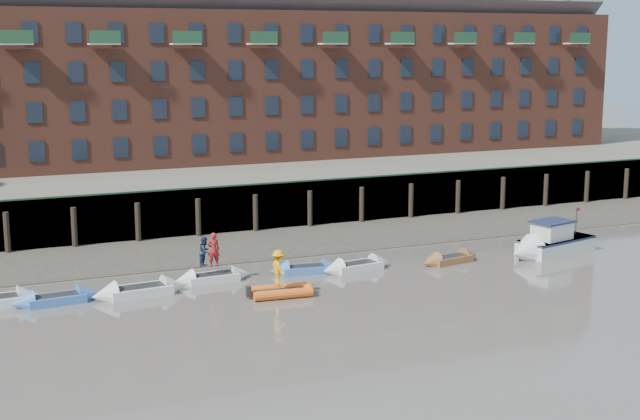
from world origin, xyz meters
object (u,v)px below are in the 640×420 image
motor_launch (544,245)px  person_rib_crew (279,268)px  rowboat_5 (357,266)px  rowboat_6 (450,259)px  rowboat_4 (306,269)px  person_rower_b (205,252)px  rowboat_3 (212,278)px  rib_tender (283,291)px  person_rower_a (213,250)px  rowboat_2 (140,291)px  rowboat_1 (56,299)px

motor_launch → person_rib_crew: person_rib_crew is taller
rowboat_5 → rowboat_6: rowboat_5 is taller
rowboat_5 → person_rib_crew: (-5.93, -3.18, 1.26)m
rowboat_4 → motor_launch: (14.88, -1.88, 0.47)m
rowboat_6 → person_rib_crew: 12.09m
person_rower_b → motor_launch: bearing=-57.1°
rowboat_3 → person_rower_b: (-0.33, 0.17, 1.44)m
rib_tender → person_rib_crew: size_ratio=1.79×
rowboat_6 → person_rib_crew: (-11.74, -2.62, 1.27)m
rowboat_3 → motor_launch: 20.35m
rowboat_6 → person_rower_a: (-13.98, 1.37, 1.58)m
rowboat_5 → rowboat_4: bearing=160.6°
rowboat_5 → motor_launch: motor_launch is taller
rowboat_4 → person_rower_a: 5.51m
person_rower_b → rib_tender: bearing=-106.4°
rowboat_2 → person_rib_crew: 7.21m
rowboat_5 → rowboat_6: (5.81, -0.57, -0.02)m
rowboat_3 → motor_launch: (20.23, -2.13, 0.45)m
rib_tender → person_rower_b: 5.32m
motor_launch → person_rower_a: bearing=-19.5°
rowboat_2 → rowboat_1: bearing=171.1°
rowboat_5 → rowboat_6: size_ratio=1.08×
rowboat_5 → rib_tender: size_ratio=1.35×
rowboat_2 → rowboat_5: size_ratio=1.11×
rowboat_4 → person_rower_a: (-5.28, 0.19, 1.58)m
person_rib_crew → rowboat_4: bearing=-42.3°
rowboat_6 → rowboat_5: bearing=164.6°
rowboat_3 → rowboat_6: (14.06, -1.43, -0.01)m
rowboat_6 → motor_launch: motor_launch is taller
rowboat_1 → person_rower_b: 8.15m
person_rower_a → person_rib_crew: bearing=122.3°
person_rower_a → rowboat_2: bearing=17.3°
person_rib_crew → motor_launch: bearing=-87.5°
rowboat_2 → person_rower_a: bearing=9.2°
rowboat_6 → motor_launch: 6.23m
rib_tender → rowboat_5: bearing=34.5°
rowboat_3 → rowboat_6: bearing=-8.8°
rowboat_4 → rowboat_6: size_ratio=1.00×
rowboat_6 → motor_launch: (6.17, -0.69, 0.47)m
rowboat_5 → person_rower_b: person_rower_b is taller
rowboat_2 → rib_tender: rowboat_2 is taller
rowboat_1 → rowboat_2: size_ratio=0.87×
rowboat_6 → person_rower_b: bearing=163.9°
rowboat_5 → person_rower_a: (-8.18, 0.80, 1.56)m
rowboat_1 → rib_tender: 11.29m
rowboat_4 → person_rib_crew: person_rib_crew is taller
rowboat_5 → person_rower_a: size_ratio=2.43×
rib_tender → person_rib_crew: 1.26m
rib_tender → person_rower_a: (-2.48, 4.00, 1.54)m
rowboat_3 → rib_tender: size_ratio=1.30×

